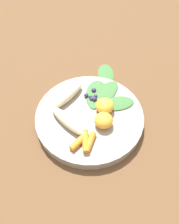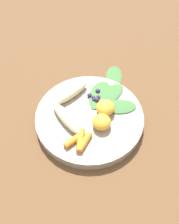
{
  "view_description": "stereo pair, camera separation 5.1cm",
  "coord_description": "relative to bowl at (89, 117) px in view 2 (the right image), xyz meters",
  "views": [
    {
      "loc": [
        0.34,
        0.1,
        0.51
      ],
      "look_at": [
        0.0,
        0.0,
        0.04
      ],
      "focal_mm": 35.99,
      "sensor_mm": 36.0,
      "label": 1
    },
    {
      "loc": [
        0.32,
        0.15,
        0.51
      ],
      "look_at": [
        0.0,
        0.0,
        0.04
      ],
      "focal_mm": 35.99,
      "sensor_mm": 36.0,
      "label": 2
    }
  ],
  "objects": [
    {
      "name": "bowl",
      "position": [
        0.0,
        0.0,
        0.0
      ],
      "size": [
        0.29,
        0.29,
        0.03
      ],
      "primitive_type": "cylinder",
      "color": "gray",
      "rests_on": "ground_plane"
    },
    {
      "name": "orange_segment_near",
      "position": [
        -0.02,
        0.03,
        0.03
      ],
      "size": [
        0.05,
        0.05,
        0.04
      ],
      "primitive_type": "ellipsoid",
      "color": "#F4A833",
      "rests_on": "bowl"
    },
    {
      "name": "coconut_shred_patch",
      "position": [
        -0.06,
        0.03,
        0.02
      ],
      "size": [
        0.04,
        0.04,
        0.0
      ],
      "primitive_type": "cylinder",
      "color": "white",
      "rests_on": "bowl"
    },
    {
      "name": "orange_segment_far",
      "position": [
        0.02,
        0.04,
        0.03
      ],
      "size": [
        0.05,
        0.05,
        0.04
      ],
      "primitive_type": "ellipsoid",
      "color": "#F4A833",
      "rests_on": "bowl"
    },
    {
      "name": "ground_plane",
      "position": [
        0.0,
        0.0,
        -0.01
      ],
      "size": [
        2.4,
        2.4,
        0.0
      ],
      "primitive_type": "plane",
      "color": "brown"
    },
    {
      "name": "carrot_mid_right",
      "position": [
        0.08,
        0.03,
        0.02
      ],
      "size": [
        0.05,
        0.02,
        0.02
      ],
      "primitive_type": "cylinder",
      "rotation": [
        0.0,
        1.57,
        6.23
      ],
      "color": "orange",
      "rests_on": "bowl"
    },
    {
      "name": "banana_peeled_right",
      "position": [
        -0.03,
        -0.07,
        0.03
      ],
      "size": [
        0.12,
        0.07,
        0.03
      ],
      "primitive_type": "ellipsoid",
      "rotation": [
        0.0,
        0.0,
        5.88
      ],
      "color": "beige",
      "rests_on": "bowl"
    },
    {
      "name": "kale_leaf_stray",
      "position": [
        -0.19,
        -0.0,
        -0.01
      ],
      "size": [
        0.1,
        0.08,
        0.01
      ],
      "primitive_type": "ellipsoid",
      "rotation": [
        0.0,
        0.0,
        3.46
      ],
      "color": "#3D7038",
      "rests_on": "ground_plane"
    },
    {
      "name": "kale_leaf_left",
      "position": [
        -0.05,
        0.06,
        0.02
      ],
      "size": [
        0.09,
        0.1,
        0.0
      ],
      "primitive_type": "ellipsoid",
      "rotation": [
        0.0,
        0.0,
        8.32
      ],
      "color": "#3D7038",
      "rests_on": "bowl"
    },
    {
      "name": "banana_peeled_left",
      "position": [
        0.04,
        -0.04,
        0.03
      ],
      "size": [
        0.08,
        0.12,
        0.03
      ],
      "primitive_type": "ellipsoid",
      "rotation": [
        0.0,
        0.0,
        7.35
      ],
      "color": "beige",
      "rests_on": "bowl"
    },
    {
      "name": "kale_leaf_rear",
      "position": [
        -0.07,
        -0.0,
        0.02
      ],
      "size": [
        0.11,
        0.08,
        0.0
      ],
      "primitive_type": "ellipsoid",
      "rotation": [
        0.0,
        0.0,
        9.59
      ],
      "color": "#3D7038",
      "rests_on": "bowl"
    },
    {
      "name": "carrot_front",
      "position": [
        0.09,
        -0.0,
        0.02
      ],
      "size": [
        0.06,
        0.04,
        0.02
      ],
      "primitive_type": "cylinder",
      "rotation": [
        0.0,
        1.57,
        5.83
      ],
      "color": "orange",
      "rests_on": "bowl"
    },
    {
      "name": "blueberry_pile",
      "position": [
        -0.06,
        0.0,
        0.02
      ],
      "size": [
        0.05,
        0.07,
        0.01
      ],
      "color": "#2D234C",
      "rests_on": "bowl"
    },
    {
      "name": "kale_leaf_right",
      "position": [
        -0.08,
        0.02,
        0.02
      ],
      "size": [
        0.13,
        0.09,
        0.0
      ],
      "primitive_type": "ellipsoid",
      "rotation": [
        0.0,
        0.0,
        9.07
      ],
      "color": "#3D7038",
      "rests_on": "bowl"
    },
    {
      "name": "carrot_mid_left",
      "position": [
        0.08,
        0.01,
        0.02
      ],
      "size": [
        0.06,
        0.04,
        0.02
      ],
      "primitive_type": "cylinder",
      "rotation": [
        0.0,
        1.57,
        6.64
      ],
      "color": "orange",
      "rests_on": "bowl"
    }
  ]
}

